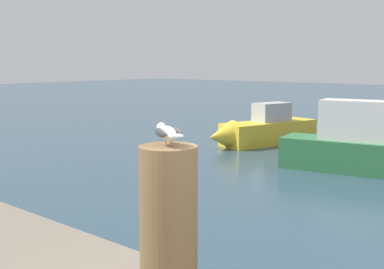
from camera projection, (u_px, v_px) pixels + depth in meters
mooring_post at (168, 216)px, 3.39m from camera, size 0.40×0.40×0.98m
seagull at (168, 133)px, 3.31m from camera, size 0.37×0.22×0.14m
boat_yellow at (260, 131)px, 16.85m from camera, size 2.14×4.51×1.49m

